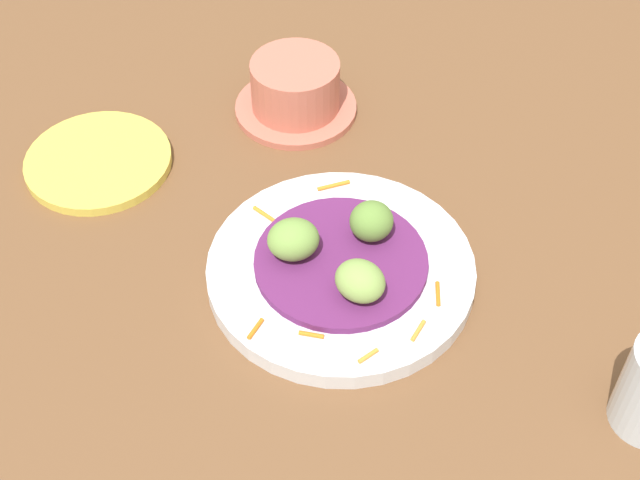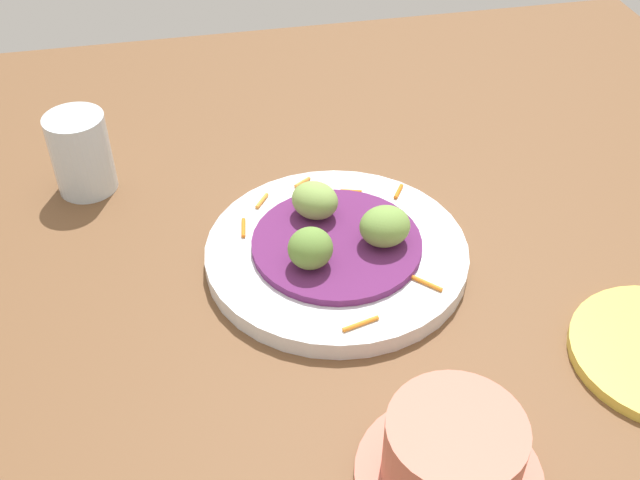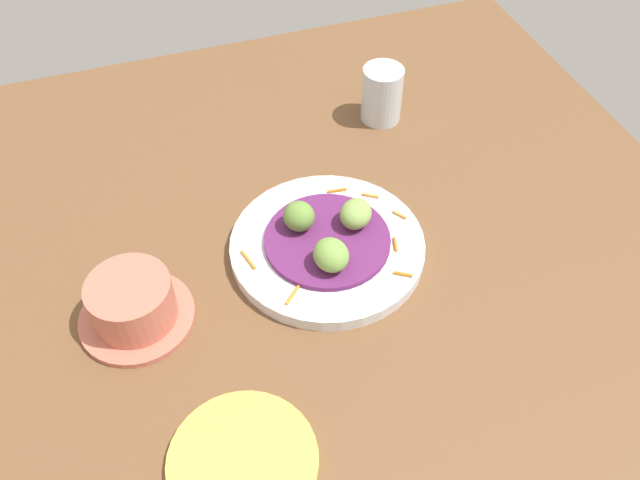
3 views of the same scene
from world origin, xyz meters
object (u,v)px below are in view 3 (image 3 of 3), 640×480
object	(u,v)px
side_plate_small	(243,461)
terracotta_bowl	(133,307)
guac_scoop_right	(296,217)
water_glass	(382,94)
guac_scoop_left	(331,255)
guac_scoop_center	(356,214)
main_plate	(327,247)

from	to	relation	value
side_plate_small	terracotta_bowl	distance (cm)	22.56
guac_scoop_right	water_glass	size ratio (longest dim) A/B	0.47
guac_scoop_left	water_glass	size ratio (longest dim) A/B	0.55
guac_scoop_left	guac_scoop_right	world-z (taller)	same
guac_scoop_center	guac_scoop_right	world-z (taller)	guac_scoop_right
guac_scoop_center	terracotta_bowl	size ratio (longest dim) A/B	0.34
guac_scoop_center	water_glass	bearing A→B (deg)	150.12
guac_scoop_left	guac_scoop_right	bearing A→B (deg)	-163.73
guac_scoop_right	guac_scoop_center	bearing A→B (deg)	76.27
guac_scoop_left	water_glass	world-z (taller)	water_glass
guac_scoop_center	guac_scoop_right	bearing A→B (deg)	-103.73
guac_scoop_left	guac_scoop_center	distance (cm)	7.72
guac_scoop_right	side_plate_small	bearing A→B (deg)	-27.74
side_plate_small	terracotta_bowl	world-z (taller)	terracotta_bowl
guac_scoop_right	terracotta_bowl	xyz separation A→B (cm)	(6.17, -21.82, -1.57)
guac_scoop_right	side_plate_small	size ratio (longest dim) A/B	0.27
main_plate	terracotta_bowl	world-z (taller)	terracotta_bowl
guac_scoop_center	terracotta_bowl	xyz separation A→B (cm)	(4.34, -29.32, -1.43)
side_plate_small	water_glass	size ratio (longest dim) A/B	1.76
side_plate_small	terracotta_bowl	bearing A→B (deg)	-160.59
guac_scoop_left	guac_scoop_center	bearing A→B (deg)	136.27
main_plate	side_plate_small	world-z (taller)	main_plate
main_plate	water_glass	world-z (taller)	water_glass
guac_scoop_left	side_plate_small	xyz separation A→B (cm)	(19.91, -16.53, -3.94)
guac_scoop_center	side_plate_small	xyz separation A→B (cm)	(25.49, -21.87, -3.84)
side_plate_small	water_glass	world-z (taller)	water_glass
side_plate_small	water_glass	distance (cm)	59.46
guac_scoop_left	water_glass	xyz separation A→B (cm)	(-28.13, 18.29, -0.07)
side_plate_small	guac_scoop_left	bearing A→B (deg)	140.30
guac_scoop_right	terracotta_bowl	size ratio (longest dim) A/B	0.30
guac_scoop_center	side_plate_small	size ratio (longest dim) A/B	0.30
guac_scoop_right	water_glass	distance (cm)	29.11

